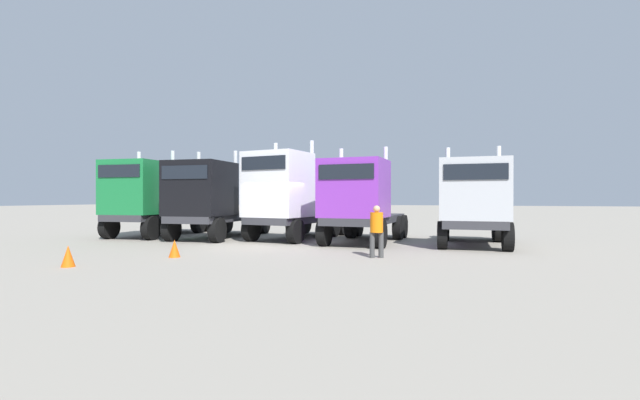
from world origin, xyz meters
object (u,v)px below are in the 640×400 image
semi_truck_black (209,199)px  semi_truck_white (286,196)px  semi_truck_silver (473,202)px  traffic_cone_near (175,248)px  visitor_in_hivis (377,228)px  traffic_cone_mid (68,256)px  semi_truck_green (147,198)px  semi_truck_purple (359,201)px

semi_truck_black → semi_truck_white: 3.54m
semi_truck_silver → traffic_cone_near: bearing=-57.1°
semi_truck_silver → traffic_cone_near: (-8.74, -6.38, -1.45)m
visitor_in_hivis → traffic_cone_mid: visitor_in_hivis is taller
semi_truck_green → semi_truck_silver: (14.68, 1.04, -0.14)m
semi_truck_silver → visitor_in_hivis: 5.13m
semi_truck_green → traffic_cone_mid: size_ratio=11.36×
semi_truck_purple → semi_truck_silver: size_ratio=1.02×
visitor_in_hivis → traffic_cone_near: 6.38m
semi_truck_white → traffic_cone_mid: 9.22m
semi_truck_white → visitor_in_hivis: (5.03, -4.05, -1.02)m
semi_truck_white → semi_truck_silver: semi_truck_white is taller
semi_truck_purple → semi_truck_silver: 4.36m
semi_truck_white → traffic_cone_mid: (-2.38, -8.75, -1.67)m
semi_truck_green → semi_truck_black: bearing=84.4°
semi_truck_white → semi_truck_silver: size_ratio=1.05×
semi_truck_green → semi_truck_white: 6.94m
semi_truck_black → traffic_cone_near: size_ratio=11.55×
semi_truck_black → semi_truck_purple: 6.92m
visitor_in_hivis → traffic_cone_near: (-5.98, -2.13, -0.67)m
semi_truck_silver → traffic_cone_mid: 13.63m
traffic_cone_near → traffic_cone_mid: traffic_cone_mid is taller
semi_truck_purple → semi_truck_silver: bearing=97.8°
semi_truck_green → visitor_in_hivis: 12.38m
semi_truck_black → traffic_cone_near: bearing=19.7°
semi_truck_black → visitor_in_hivis: semi_truck_black is taller
semi_truck_black → semi_truck_silver: size_ratio=1.09×
traffic_cone_mid → semi_truck_black: bearing=97.6°
semi_truck_white → traffic_cone_near: semi_truck_white is taller
semi_truck_green → semi_truck_black: 3.45m
traffic_cone_mid → visitor_in_hivis: bearing=32.4°
visitor_in_hivis → traffic_cone_mid: bearing=-81.7°
semi_truck_white → traffic_cone_mid: size_ratio=10.56×
semi_truck_silver → semi_truck_black: bearing=-88.1°
traffic_cone_mid → semi_truck_silver: bearing=41.4°
semi_truck_green → traffic_cone_near: (5.94, -5.34, -1.59)m
semi_truck_green → semi_truck_purple: bearing=86.4°
traffic_cone_mid → semi_truck_green: bearing=119.7°
semi_truck_purple → semi_truck_green: bearing=-87.3°
semi_truck_white → traffic_cone_near: (-0.96, -6.17, -1.68)m
semi_truck_white → traffic_cone_near: bearing=-2.5°
semi_truck_green → traffic_cone_mid: (4.51, -7.92, -1.58)m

